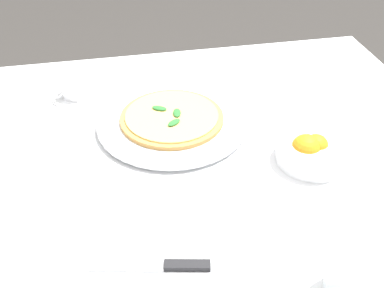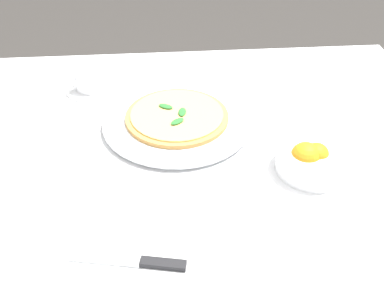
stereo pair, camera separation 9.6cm
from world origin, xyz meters
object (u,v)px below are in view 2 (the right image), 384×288
at_px(pizza_plate, 177,121).
at_px(dinner_knife, 133,261).
at_px(napkin_folded, 135,267).
at_px(coffee_cup_right_edge, 90,82).
at_px(water_glass_center_back, 325,284).
at_px(pizza, 177,116).
at_px(citrus_bowl, 311,160).

height_order(pizza_plate, dinner_knife, dinner_knife).
xyz_separation_m(pizza_plate, dinner_knife, (0.09, 0.42, 0.01)).
height_order(napkin_folded, dinner_knife, dinner_knife).
relative_size(coffee_cup_right_edge, water_glass_center_back, 1.25).
height_order(pizza, napkin_folded, pizza).
relative_size(pizza, dinner_knife, 1.24).
xyz_separation_m(pizza, citrus_bowl, (-0.27, 0.19, 0.00)).
relative_size(pizza_plate, dinner_knife, 1.80).
bearing_deg(water_glass_center_back, pizza_plate, -68.97).
xyz_separation_m(pizza_plate, napkin_folded, (0.09, 0.42, -0.00)).
relative_size(pizza_plate, coffee_cup_right_edge, 2.69).
distance_m(pizza, dinner_knife, 0.43).
distance_m(water_glass_center_back, dinner_knife, 0.30).
relative_size(pizza_plate, citrus_bowl, 2.33).
distance_m(pizza, citrus_bowl, 0.33).
height_order(pizza_plate, napkin_folded, napkin_folded).
bearing_deg(coffee_cup_right_edge, water_glass_center_back, 121.17).
bearing_deg(water_glass_center_back, dinner_knife, -16.39).
xyz_separation_m(coffee_cup_right_edge, napkin_folded, (-0.13, 0.60, -0.02)).
xyz_separation_m(pizza, water_glass_center_back, (-0.19, 0.50, 0.02)).
bearing_deg(citrus_bowl, dinner_knife, 32.53).
distance_m(coffee_cup_right_edge, dinner_knife, 0.61).
xyz_separation_m(dinner_knife, citrus_bowl, (-0.36, -0.23, 0.00)).
bearing_deg(citrus_bowl, pizza, -34.90).
relative_size(napkin_folded, citrus_bowl, 1.66).
height_order(pizza_plate, citrus_bowl, citrus_bowl).
bearing_deg(pizza, dinner_knife, 77.21).
relative_size(pizza_plate, pizza, 1.45).
bearing_deg(dinner_knife, pizza, -91.12).
distance_m(pizza, napkin_folded, 0.43).
xyz_separation_m(coffee_cup_right_edge, dinner_knife, (-0.12, 0.60, -0.00)).
bearing_deg(citrus_bowl, napkin_folded, 32.79).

